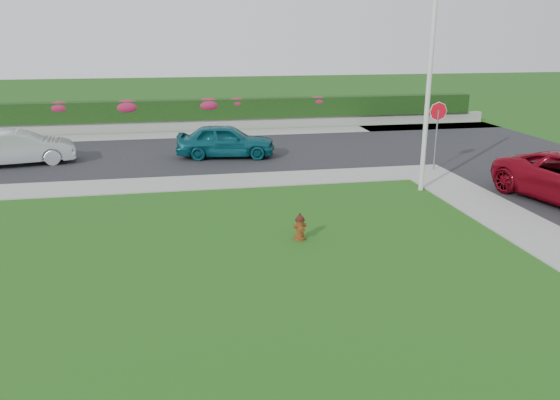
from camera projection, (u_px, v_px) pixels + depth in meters
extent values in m
plane|color=black|center=(300.00, 286.00, 11.79)|extent=(120.00, 120.00, 0.00)
cube|color=black|center=(120.00, 157.00, 24.05)|extent=(26.00, 8.00, 0.04)
cube|color=gray|center=(78.00, 188.00, 19.18)|extent=(24.00, 2.00, 0.04)
cube|color=gray|center=(424.00, 172.00, 21.47)|extent=(2.00, 2.00, 0.04)
cube|color=gray|center=(205.00, 134.00, 29.46)|extent=(34.00, 2.00, 0.04)
cube|color=gray|center=(203.00, 125.00, 30.78)|extent=(34.00, 0.40, 0.60)
cube|color=black|center=(203.00, 109.00, 30.63)|extent=(32.00, 0.90, 1.10)
cylinder|color=#4D220C|center=(300.00, 238.00, 14.47)|extent=(0.31, 0.31, 0.07)
cylinder|color=#4D220C|center=(300.00, 228.00, 14.39)|extent=(0.21, 0.21, 0.47)
cylinder|color=black|center=(300.00, 220.00, 14.32)|extent=(0.26, 0.26, 0.05)
sphere|color=black|center=(300.00, 219.00, 14.31)|extent=(0.21, 0.21, 0.21)
cylinder|color=black|center=(300.00, 215.00, 14.28)|extent=(0.06, 0.06, 0.06)
cylinder|color=#4D220C|center=(295.00, 226.00, 14.32)|extent=(0.11, 0.12, 0.10)
cylinder|color=#4D220C|center=(304.00, 225.00, 14.42)|extent=(0.11, 0.12, 0.10)
cylinder|color=#4D220C|center=(302.00, 229.00, 14.27)|extent=(0.16, 0.14, 0.14)
imported|color=#0B4F5A|center=(226.00, 141.00, 23.76)|extent=(4.43, 2.28, 1.44)
imported|color=#B0B3B8|center=(19.00, 148.00, 22.37)|extent=(4.49, 2.25, 1.41)
cylinder|color=silver|center=(428.00, 95.00, 18.11)|extent=(0.16, 0.16, 6.54)
cylinder|color=slate|center=(436.00, 141.00, 21.40)|extent=(0.06, 0.06, 2.40)
cylinder|color=red|center=(438.00, 111.00, 21.06)|extent=(0.70, 0.05, 0.70)
cylinder|color=white|center=(438.00, 111.00, 21.06)|extent=(0.74, 0.04, 0.74)
ellipsoid|color=#B31E5C|center=(60.00, 108.00, 29.11)|extent=(1.34, 0.86, 0.67)
ellipsoid|color=#B31E5C|center=(127.00, 107.00, 29.74)|extent=(1.53, 0.98, 0.77)
ellipsoid|color=#B31E5C|center=(209.00, 105.00, 30.52)|extent=(1.48, 0.95, 0.74)
ellipsoid|color=#B31E5C|center=(237.00, 103.00, 30.78)|extent=(1.16, 0.74, 0.58)
ellipsoid|color=#B31E5C|center=(318.00, 101.00, 31.62)|extent=(1.19, 0.76, 0.59)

